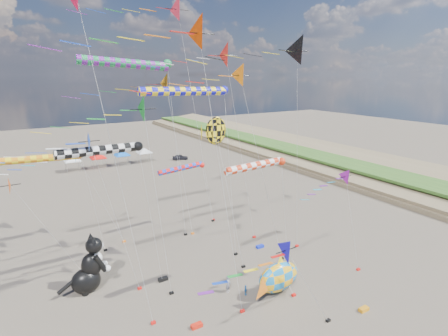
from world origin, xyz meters
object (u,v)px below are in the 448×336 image
at_px(fish_inflatable, 278,277).
at_px(child_blue, 246,290).
at_px(person_adult, 228,284).
at_px(cat_inflatable, 88,263).
at_px(child_green, 270,273).
at_px(parked_car, 180,157).

bearing_deg(fish_inflatable, child_blue, 151.39).
bearing_deg(person_adult, fish_inflatable, -74.94).
xyz_separation_m(cat_inflatable, child_blue, (11.71, -8.06, -2.18)).
bearing_deg(child_green, child_blue, -168.79).
relative_size(child_blue, parked_car, 0.27).
bearing_deg(fish_inflatable, parked_car, 75.01).
height_order(fish_inflatable, child_green, fish_inflatable).
distance_m(person_adult, child_blue, 1.65).
height_order(cat_inflatable, child_green, cat_inflatable).
bearing_deg(person_adult, parked_car, 31.28).
distance_m(fish_inflatable, child_blue, 3.13).
distance_m(cat_inflatable, person_adult, 12.78).
height_order(child_blue, parked_car, parked_car).
relative_size(person_adult, parked_car, 0.44).
relative_size(cat_inflatable, fish_inflatable, 0.94).
distance_m(child_blue, parked_car, 52.78).
distance_m(fish_inflatable, parked_car, 53.39).
bearing_deg(child_green, fish_inflatable, -117.94).
distance_m(fish_inflatable, child_green, 2.86).
bearing_deg(fish_inflatable, person_adult, 144.22).
bearing_deg(fish_inflatable, cat_inflatable, 146.47).
distance_m(child_green, child_blue, 3.69).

